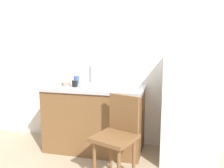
{
  "coord_description": "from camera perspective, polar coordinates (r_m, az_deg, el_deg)",
  "views": [
    {
      "loc": [
        0.78,
        -2.36,
        1.48
      ],
      "look_at": [
        0.04,
        0.6,
        0.92
      ],
      "focal_mm": 39.42,
      "sensor_mm": 36.0,
      "label": 1
    }
  ],
  "objects": [
    {
      "name": "terracotta_bowl",
      "position": [
        3.34,
        -10.63,
        0.08
      ],
      "size": [
        0.12,
        0.12,
        0.04
      ],
      "primitive_type": "cylinder",
      "color": "gray",
      "rests_on": "countertop"
    },
    {
      "name": "countertop",
      "position": [
        3.23,
        -4.09,
        -0.87
      ],
      "size": [
        1.31,
        0.64,
        0.04
      ],
      "primitive_type": "cube",
      "color": "#B7B7BC",
      "rests_on": "cabinet_base"
    },
    {
      "name": "faucet",
      "position": [
        3.47,
        -4.69,
        2.69
      ],
      "size": [
        0.02,
        0.02,
        0.29
      ],
      "primitive_type": "cylinder",
      "color": "#B7B7BC",
      "rests_on": "countertop"
    },
    {
      "name": "chair",
      "position": [
        2.64,
        1.33,
        -11.36
      ],
      "size": [
        0.51,
        0.51,
        0.89
      ],
      "rotation": [
        0.0,
        0.0,
        -0.35
      ],
      "color": "brown",
      "rests_on": "ground_plane"
    },
    {
      "name": "cabinet_base",
      "position": [
        3.34,
        -4.0,
        -8.2
      ],
      "size": [
        1.27,
        0.6,
        0.83
      ],
      "primitive_type": "cube",
      "color": "brown",
      "rests_on": "ground_plane"
    },
    {
      "name": "cup_white",
      "position": [
        3.18,
        -6.68,
        0.13
      ],
      "size": [
        0.07,
        0.07,
        0.09
      ],
      "primitive_type": "cylinder",
      "color": "white",
      "rests_on": "countertop"
    },
    {
      "name": "cup_black",
      "position": [
        3.23,
        -8.62,
        0.13
      ],
      "size": [
        0.08,
        0.08,
        0.08
      ],
      "primitive_type": "cylinder",
      "color": "black",
      "rests_on": "countertop"
    },
    {
      "name": "back_wall",
      "position": [
        3.45,
        1.01,
        7.45
      ],
      "size": [
        4.8,
        0.1,
        2.6
      ],
      "primitive_type": "cube",
      "color": "white",
      "rests_on": "ground_plane"
    },
    {
      "name": "cup_blue",
      "position": [
        3.44,
        -8.22,
        0.97
      ],
      "size": [
        0.08,
        0.08,
        0.11
      ],
      "primitive_type": "cylinder",
      "color": "blue",
      "rests_on": "countertop"
    },
    {
      "name": "refrigerator",
      "position": [
        3.12,
        17.38,
        -5.65
      ],
      "size": [
        0.62,
        0.63,
        1.29
      ],
      "primitive_type": "cube",
      "color": "silver",
      "rests_on": "ground_plane"
    },
    {
      "name": "dish_tray",
      "position": [
        3.1,
        3.78,
        -0.49
      ],
      "size": [
        0.28,
        0.2,
        0.05
      ],
      "primitive_type": "cube",
      "color": "white",
      "rests_on": "countertop"
    }
  ]
}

